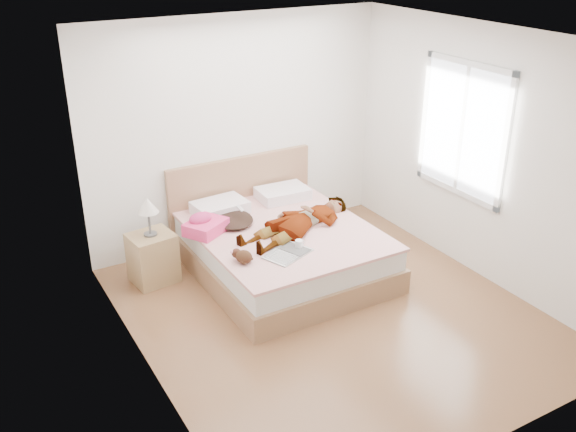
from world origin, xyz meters
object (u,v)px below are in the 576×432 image
object	(u,v)px
woman	(300,218)
magazine	(288,253)
bed	(279,245)
plush_toy	(243,256)
phone	(240,208)
towel	(205,225)
nightstand	(152,254)
coffee_mug	(299,244)

from	to	relation	value
woman	magazine	distance (m)	0.64
magazine	bed	bearing A→B (deg)	67.97
magazine	plush_toy	size ratio (longest dim) A/B	2.16
phone	plush_toy	bearing A→B (deg)	-132.27
towel	magazine	distance (m)	0.99
towel	magazine	bearing A→B (deg)	-59.20
phone	nightstand	size ratio (longest dim) A/B	0.10
magazine	nightstand	bearing A→B (deg)	135.09
phone	bed	distance (m)	0.59
woman	nightstand	distance (m)	1.58
bed	plush_toy	xyz separation A→B (m)	(-0.69, -0.53, 0.30)
phone	bed	bearing A→B (deg)	-57.41
bed	magazine	xyz separation A→B (m)	(-0.24, -0.60, 0.24)
towel	plush_toy	world-z (taller)	towel
plush_toy	nightstand	bearing A→B (deg)	121.46
nightstand	coffee_mug	bearing A→B (deg)	-38.92
magazine	plush_toy	bearing A→B (deg)	170.28
bed	coffee_mug	world-z (taller)	bed
bed	towel	xyz separation A→B (m)	(-0.75, 0.25, 0.32)
plush_toy	nightstand	world-z (taller)	nightstand
phone	coffee_mug	bearing A→B (deg)	-90.50
towel	coffee_mug	size ratio (longest dim) A/B	4.58
towel	woman	bearing A→B (deg)	-22.12
towel	nightstand	size ratio (longest dim) A/B	0.55
woman	coffee_mug	xyz separation A→B (m)	(-0.25, -0.41, -0.06)
woman	coffee_mug	distance (m)	0.49
nightstand	plush_toy	bearing A→B (deg)	-58.54
coffee_mug	plush_toy	xyz separation A→B (m)	(-0.62, 0.02, 0.02)
phone	towel	xyz separation A→B (m)	(-0.43, -0.02, -0.09)
nightstand	towel	bearing A→B (deg)	-18.78
magazine	coffee_mug	size ratio (longest dim) A/B	4.73
bed	nightstand	bearing A→B (deg)	161.51
magazine	coffee_mug	world-z (taller)	coffee_mug
woman	bed	world-z (taller)	bed
coffee_mug	phone	bearing A→B (deg)	106.98
phone	towel	distance (m)	0.43
woman	bed	bearing A→B (deg)	-143.68
phone	plush_toy	world-z (taller)	phone
bed	towel	size ratio (longest dim) A/B	4.02
magazine	plush_toy	world-z (taller)	plush_toy
phone	plush_toy	size ratio (longest dim) A/B	0.37
nightstand	phone	bearing A→B (deg)	-9.23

